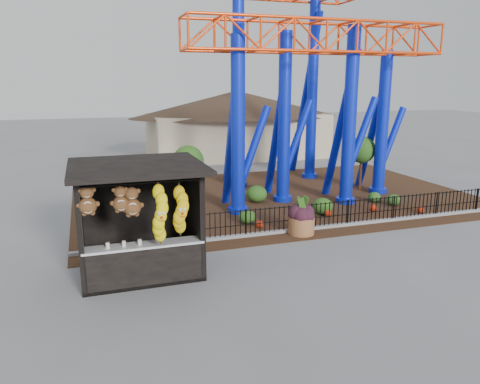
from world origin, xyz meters
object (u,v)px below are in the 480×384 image
object	(u,v)px
terracotta_planter	(301,225)
potted_plant	(306,221)
prize_booth	(139,222)
roller_coaster	(299,54)

from	to	relation	value
terracotta_planter	potted_plant	distance (m)	0.23
prize_booth	potted_plant	size ratio (longest dim) A/B	3.96
potted_plant	roller_coaster	bearing A→B (deg)	71.26
roller_coaster	terracotta_planter	size ratio (longest dim) A/B	12.03
roller_coaster	potted_plant	xyz separation A→B (m)	(-2.17, -5.53, -6.00)
prize_booth	terracotta_planter	bearing A→B (deg)	17.29
prize_booth	potted_plant	world-z (taller)	prize_booth
roller_coaster	terracotta_planter	bearing A→B (deg)	-113.13
prize_booth	roller_coaster	bearing A→B (deg)	42.03
roller_coaster	terracotta_planter	world-z (taller)	roller_coaster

